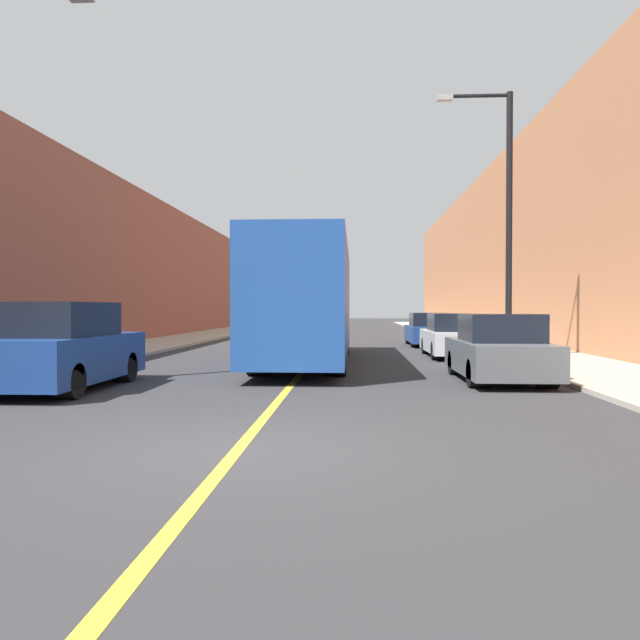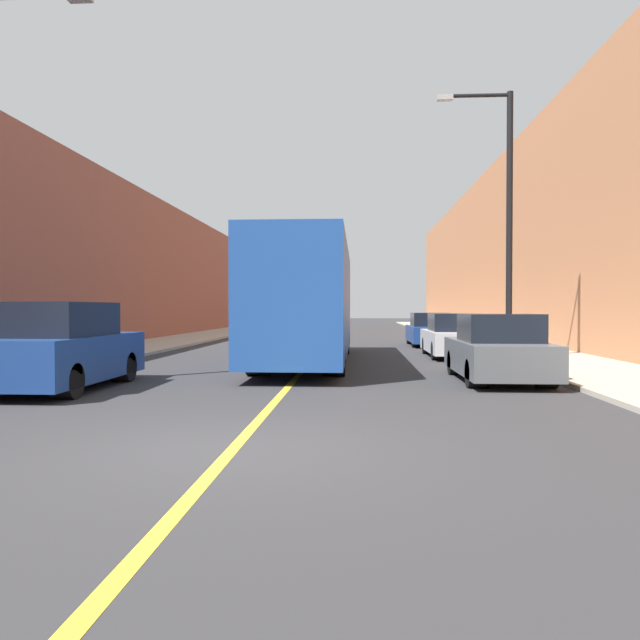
{
  "view_description": "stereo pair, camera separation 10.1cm",
  "coord_description": "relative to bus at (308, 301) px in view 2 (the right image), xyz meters",
  "views": [
    {
      "loc": [
        1.4,
        -7.33,
        1.7
      ],
      "look_at": [
        0.29,
        12.53,
        1.32
      ],
      "focal_mm": 35.0,
      "sensor_mm": 36.0,
      "label": 1
    },
    {
      "loc": [
        1.5,
        -7.32,
        1.7
      ],
      "look_at": [
        0.29,
        12.53,
        1.32
      ],
      "focal_mm": 35.0,
      "sensor_mm": 36.0,
      "label": 2
    }
  ],
  "objects": [
    {
      "name": "building_row_left",
      "position": [
        -11.42,
        18.01,
        1.97
      ],
      "size": [
        4.0,
        72.0,
        7.78
      ],
      "primitive_type": "cube",
      "color": "brown",
      "rests_on": "ground"
    },
    {
      "name": "car_right_near",
      "position": [
        4.8,
        -4.61,
        -1.22
      ],
      "size": [
        1.86,
        4.3,
        1.57
      ],
      "color": "#51565B",
      "rests_on": "ground"
    },
    {
      "name": "ground_plane",
      "position": [
        0.04,
        -11.99,
        -1.93
      ],
      "size": [
        200.0,
        200.0,
        0.0
      ],
      "primitive_type": "plane",
      "color": "#2D2D30"
    },
    {
      "name": "building_row_right",
      "position": [
        11.51,
        18.01,
        3.22
      ],
      "size": [
        4.0,
        72.0,
        10.28
      ],
      "primitive_type": "cube",
      "color": "#B2724C",
      "rests_on": "ground"
    },
    {
      "name": "road_center_line",
      "position": [
        0.04,
        18.01,
        -1.92
      ],
      "size": [
        0.16,
        72.0,
        0.01
      ],
      "primitive_type": "cube",
      "color": "gold",
      "rests_on": "ground"
    },
    {
      "name": "bus",
      "position": [
        0.0,
        0.0,
        0.0
      ],
      "size": [
        2.46,
        12.15,
        3.6
      ],
      "color": "#1E4793",
      "rests_on": "ground"
    },
    {
      "name": "sidewalk_left",
      "position": [
        -7.69,
        18.01,
        -1.87
      ],
      "size": [
        3.46,
        72.0,
        0.11
      ],
      "primitive_type": "cube",
      "color": "#A89E8C",
      "rests_on": "ground"
    },
    {
      "name": "car_right_far",
      "position": [
        4.77,
        9.16,
        -1.25
      ],
      "size": [
        1.77,
        4.5,
        1.5
      ],
      "color": "navy",
      "rests_on": "ground"
    },
    {
      "name": "car_right_mid",
      "position": [
        4.87,
        2.61,
        -1.24
      ],
      "size": [
        1.82,
        4.61,
        1.52
      ],
      "color": "silver",
      "rests_on": "ground"
    },
    {
      "name": "street_lamp_right",
      "position": [
        6.17,
        0.86,
        2.92
      ],
      "size": [
        2.39,
        0.24,
        8.45
      ],
      "color": "black",
      "rests_on": "sidewalk_right"
    },
    {
      "name": "parked_suv_left",
      "position": [
        -4.67,
        -6.68,
        -1.08
      ],
      "size": [
        1.98,
        4.53,
        1.82
      ],
      "color": "navy",
      "rests_on": "ground"
    },
    {
      "name": "sidewalk_right",
      "position": [
        7.78,
        18.01,
        -1.87
      ],
      "size": [
        3.46,
        72.0,
        0.11
      ],
      "primitive_type": "cube",
      "color": "#A89E8C",
      "rests_on": "ground"
    }
  ]
}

